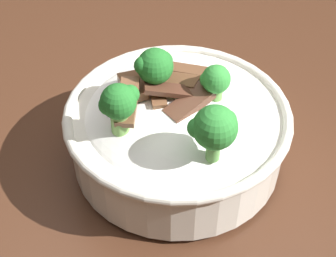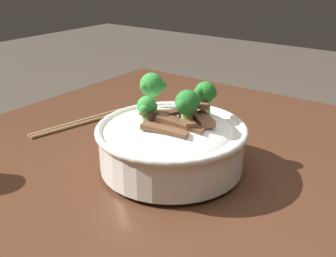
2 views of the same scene
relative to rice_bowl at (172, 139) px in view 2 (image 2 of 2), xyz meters
name	(u,v)px [view 2 (image 2 of 2)]	position (x,y,z in m)	size (l,w,h in m)	color
rice_bowl	(172,139)	(0.00, 0.00, 0.00)	(0.26, 0.26, 0.15)	silver
chopsticks_pair	(80,122)	(-0.05, -0.29, -0.05)	(0.24, 0.07, 0.01)	#9E7A4C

